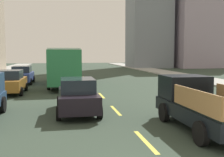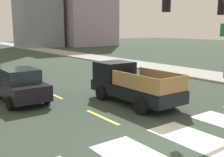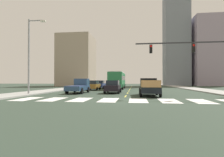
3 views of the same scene
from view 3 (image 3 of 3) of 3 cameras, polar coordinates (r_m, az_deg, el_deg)
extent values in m
plane|color=#2F3D31|center=(15.72, 3.56, -6.81)|extent=(160.00, 160.00, 0.00)
cube|color=#9C9C97|center=(35.56, 26.21, -3.19)|extent=(3.86, 110.00, 0.15)
cube|color=#9C9C97|center=(36.26, -14.74, -3.19)|extent=(3.86, 110.00, 0.15)
cube|color=silver|center=(18.52, -25.08, -5.80)|extent=(1.53, 3.55, 0.01)
cube|color=silver|center=(17.31, -17.95, -6.19)|extent=(1.53, 3.55, 0.01)
cube|color=silver|center=(16.40, -9.87, -6.53)|extent=(1.53, 3.55, 0.01)
cube|color=silver|center=(15.85, -1.04, -6.74)|extent=(1.53, 3.55, 0.01)
cube|color=silver|center=(15.69, 8.21, -6.80)|extent=(1.53, 3.55, 0.01)
cube|color=silver|center=(15.93, 17.40, -6.68)|extent=(1.53, 3.55, 0.01)
cube|color=silver|center=(16.56, 26.10, -6.41)|extent=(1.53, 3.55, 0.01)
cube|color=#DACE44|center=(19.69, 4.31, -5.55)|extent=(0.16, 2.40, 0.01)
cube|color=#DACE44|center=(24.67, 4.90, -4.57)|extent=(0.16, 2.40, 0.01)
cube|color=#DACE44|center=(29.66, 5.30, -3.91)|extent=(0.16, 2.40, 0.01)
cube|color=#DACE44|center=(34.65, 5.58, -3.44)|extent=(0.16, 2.40, 0.01)
cube|color=#DACE44|center=(39.64, 5.79, -3.09)|extent=(0.16, 2.40, 0.01)
cube|color=#DACE44|center=(44.64, 5.95, -2.82)|extent=(0.16, 2.40, 0.01)
cube|color=#DACE44|center=(49.63, 6.08, -2.61)|extent=(0.16, 2.40, 0.01)
cube|color=#DACE44|center=(54.63, 6.19, -2.43)|extent=(0.16, 2.40, 0.01)
cube|color=black|center=(20.50, 11.62, -3.45)|extent=(1.96, 5.20, 0.56)
cube|color=black|center=(22.18, 11.28, -1.23)|extent=(1.84, 1.60, 1.00)
cube|color=#19232D|center=(22.61, 11.20, -0.76)|extent=(1.72, 0.08, 0.56)
cube|color=black|center=(19.54, 11.83, -2.68)|extent=(1.84, 3.30, 0.06)
cylinder|color=black|center=(22.02, 8.76, -4.00)|extent=(0.22, 0.80, 0.80)
cylinder|color=black|center=(22.16, 13.84, -3.96)|extent=(0.22, 0.80, 0.80)
cylinder|color=black|center=(18.91, 9.01, -4.54)|extent=(0.22, 0.80, 0.80)
cylinder|color=black|center=(19.07, 14.92, -4.50)|extent=(0.22, 0.80, 0.80)
cube|color=#997142|center=(19.48, 9.18, -1.57)|extent=(0.06, 3.17, 0.70)
cube|color=#997142|center=(19.63, 14.45, -1.55)|extent=(0.06, 3.17, 0.70)
cube|color=#997142|center=(17.96, 12.23, -1.64)|extent=(1.80, 0.06, 0.70)
cube|color=navy|center=(24.81, -10.57, -2.97)|extent=(1.96, 5.20, 0.56)
cube|color=navy|center=(26.41, -9.44, -1.14)|extent=(1.84, 1.60, 1.00)
cube|color=#19232D|center=(26.83, -9.17, -0.75)|extent=(1.72, 0.08, 0.56)
cube|color=navy|center=(23.90, -11.27, -2.31)|extent=(1.84, 3.30, 0.06)
cylinder|color=black|center=(26.61, -11.56, -3.42)|extent=(0.22, 0.80, 0.80)
cylinder|color=black|center=(26.04, -7.46, -3.48)|extent=(0.22, 0.80, 0.80)
cylinder|color=black|center=(23.68, -13.99, -3.75)|extent=(0.22, 0.80, 0.80)
cylinder|color=black|center=(23.04, -9.44, -3.85)|extent=(0.22, 0.80, 0.80)
cube|color=#287746|center=(36.39, 1.72, -0.40)|extent=(2.50, 10.80, 2.70)
cube|color=#19232D|center=(36.40, 1.71, 0.15)|extent=(2.52, 9.94, 0.80)
cube|color=silver|center=(36.43, 1.71, 1.81)|extent=(2.40, 10.37, 0.12)
cylinder|color=black|center=(39.87, 0.39, -2.37)|extent=(0.22, 1.00, 1.00)
cylinder|color=black|center=(39.65, 3.98, -2.38)|extent=(0.22, 1.00, 1.00)
cylinder|color=black|center=(33.61, -0.90, -2.68)|extent=(0.22, 1.00, 1.00)
cylinder|color=black|center=(33.35, 3.36, -2.70)|extent=(0.22, 1.00, 1.00)
cube|color=navy|center=(39.02, -3.74, -2.11)|extent=(1.80, 4.40, 0.76)
cube|color=#1E2833|center=(38.86, -3.78, -1.08)|extent=(1.58, 2.11, 0.64)
cylinder|color=black|center=(40.54, -4.62, -2.59)|extent=(0.22, 0.64, 0.64)
cylinder|color=black|center=(40.21, -2.10, -2.61)|extent=(0.22, 0.64, 0.64)
cylinder|color=black|center=(37.88, -5.47, -2.73)|extent=(0.22, 0.64, 0.64)
cylinder|color=black|center=(37.53, -2.78, -2.75)|extent=(0.22, 0.64, 0.64)
cube|color=#9B6625|center=(32.60, -5.83, -2.39)|extent=(1.80, 4.40, 0.76)
cube|color=#1E2833|center=(32.44, -5.89, -1.16)|extent=(1.58, 2.11, 0.64)
cylinder|color=black|center=(34.15, -6.79, -2.95)|extent=(0.22, 0.64, 0.64)
cylinder|color=black|center=(33.76, -3.82, -2.98)|extent=(0.22, 0.64, 0.64)
cylinder|color=black|center=(31.51, -7.99, -3.14)|extent=(0.22, 0.64, 0.64)
cylinder|color=black|center=(31.09, -4.78, -3.18)|extent=(0.22, 0.64, 0.64)
cube|color=black|center=(24.55, 0.30, -2.96)|extent=(1.80, 4.40, 0.76)
cube|color=#1E2833|center=(24.39, 0.26, -1.33)|extent=(1.58, 2.11, 0.64)
cylinder|color=black|center=(26.04, -1.31, -3.67)|extent=(0.22, 0.64, 0.64)
cylinder|color=black|center=(25.84, 2.65, -3.69)|extent=(0.22, 0.64, 0.64)
cylinder|color=black|center=(23.35, -2.30, -4.01)|extent=(0.22, 0.64, 0.64)
cylinder|color=black|center=(23.12, 2.11, -4.04)|extent=(0.22, 0.64, 0.64)
cube|color=#2D2D33|center=(19.56, 22.69, 10.34)|extent=(10.16, 0.12, 0.12)
cube|color=black|center=(19.61, 24.15, 8.69)|extent=(0.28, 0.24, 0.84)
cylinder|color=red|center=(19.53, 24.26, 9.51)|extent=(0.20, 0.04, 0.20)
cylinder|color=black|center=(19.48, 24.26, 8.75)|extent=(0.20, 0.04, 0.20)
cylinder|color=black|center=(19.44, 24.26, 8.00)|extent=(0.20, 0.04, 0.20)
cube|color=black|center=(18.84, 12.09, 9.03)|extent=(0.28, 0.24, 0.84)
cylinder|color=red|center=(18.76, 12.12, 9.88)|extent=(0.20, 0.04, 0.20)
cylinder|color=black|center=(18.71, 12.12, 9.10)|extent=(0.20, 0.04, 0.20)
cylinder|color=black|center=(18.67, 12.12, 8.31)|extent=(0.20, 0.04, 0.20)
cylinder|color=gray|center=(23.88, -24.64, 6.17)|extent=(0.20, 0.20, 9.00)
cube|color=gray|center=(24.32, -22.71, 16.40)|extent=(1.80, 0.10, 0.10)
cube|color=silver|center=(23.87, -20.76, 16.47)|extent=(0.60, 0.28, 0.16)
cube|color=#9B8CA0|center=(69.77, 28.37, 7.38)|extent=(11.58, 10.55, 22.72)
cube|color=gray|center=(68.12, 19.42, 11.18)|extent=(8.07, 7.65, 31.27)
cube|color=tan|center=(58.51, -10.94, 5.35)|extent=(10.14, 10.49, 15.61)
camera|label=1|loc=(11.87, -11.08, 5.33)|focal=43.30mm
camera|label=2|loc=(12.85, -27.38, 8.54)|focal=43.24mm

